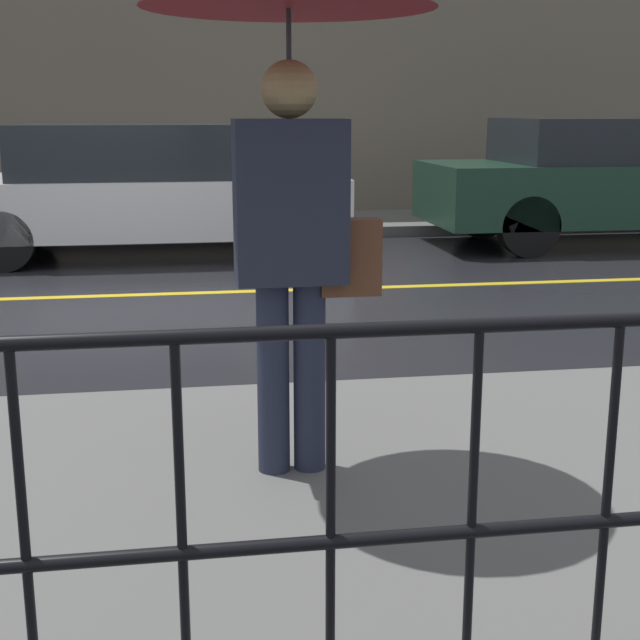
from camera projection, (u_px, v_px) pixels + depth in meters
The scene contains 7 objects.
ground_plane at pixel (117, 296), 7.80m from camera, with size 80.00×80.00×0.00m, color black.
sidewalk_near at pixel (39, 531), 3.28m from camera, with size 28.00×2.92×0.14m.
sidewalk_far at pixel (136, 228), 11.82m from camera, with size 28.00×1.94×0.14m.
lane_marking at pixel (117, 295), 7.80m from camera, with size 25.20×0.12×0.01m.
pedestrian at pixel (290, 50), 3.30m from camera, with size 1.10×1.10×2.06m.
car_white at pixel (138, 190), 9.82m from camera, with size 4.41×1.83×1.44m.
car_dark_green at pixel (615, 180), 10.68m from camera, with size 4.62×1.79×1.50m.
Camera 1 is at (0.55, -7.83, 1.58)m, focal length 50.00 mm.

